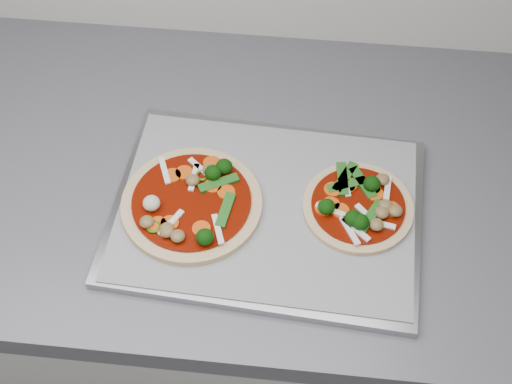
# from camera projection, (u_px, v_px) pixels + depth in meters

# --- Properties ---
(baking_tray) EXTENTS (0.45, 0.34, 0.01)m
(baking_tray) POSITION_uv_depth(u_px,v_px,m) (267.00, 211.00, 1.00)
(baking_tray) COLOR #949398
(baking_tray) RESTS_ON countertop
(parchment) EXTENTS (0.42, 0.31, 0.00)m
(parchment) POSITION_uv_depth(u_px,v_px,m) (267.00, 208.00, 0.99)
(parchment) COLOR #9A9AA0
(parchment) RESTS_ON baking_tray
(pizza_left) EXTENTS (0.26, 0.26, 0.03)m
(pizza_left) POSITION_uv_depth(u_px,v_px,m) (192.00, 203.00, 0.99)
(pizza_left) COLOR #D5B584
(pizza_left) RESTS_ON parchment
(pizza_right) EXTENTS (0.20, 0.20, 0.03)m
(pizza_right) POSITION_uv_depth(u_px,v_px,m) (359.00, 205.00, 0.98)
(pizza_right) COLOR #D5B584
(pizza_right) RESTS_ON parchment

